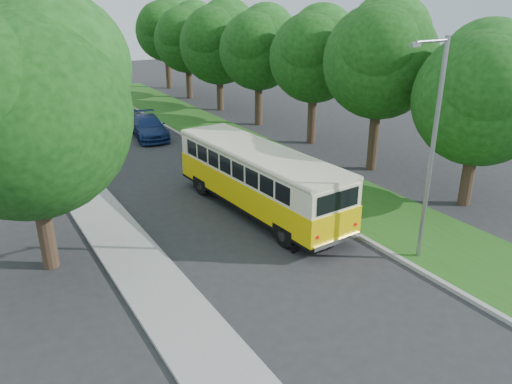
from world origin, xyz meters
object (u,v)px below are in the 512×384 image
car_white (201,146)px  car_silver (240,168)px  vintage_bus (259,181)px  car_blue (149,127)px  lamppost_near (431,147)px  lamppost_far (52,93)px  car_grey (112,108)px

car_white → car_silver: bearing=-76.2°
vintage_bus → car_blue: (0.12, 14.57, -0.77)m
vintage_bus → car_white: 8.95m
lamppost_near → vintage_bus: size_ratio=0.79×
lamppost_far → vintage_bus: 13.54m
car_silver → lamppost_far: bearing=135.4°
car_blue → lamppost_far: bearing=-147.6°
vintage_bus → lamppost_far: bearing=114.2°
lamppost_far → car_white: (7.46, -2.95, -3.48)m
car_white → car_blue: car_blue is taller
lamppost_near → lamppost_far: bearing=115.7°
lamppost_near → car_grey: (-2.96, 28.73, -3.63)m
vintage_bus → lamppost_near: bearing=-71.5°
car_silver → car_blue: (-1.10, 10.67, 0.02)m
lamppost_far → car_white: bearing=-21.6°
lamppost_near → car_white: 16.06m
vintage_bus → car_grey: size_ratio=1.91×
car_white → car_blue: size_ratio=0.76×
vintage_bus → car_silver: size_ratio=2.41×
vintage_bus → car_silver: (1.22, 3.90, -0.79)m
lamppost_far → car_grey: (5.94, 10.23, -3.38)m
car_grey → lamppost_far: bearing=-100.7°
car_white → car_grey: 13.27m
car_silver → car_white: (0.06, 4.91, -0.08)m
car_silver → car_grey: car_grey is taller
lamppost_far → car_grey: 12.30m
lamppost_far → car_white: lamppost_far is taller
vintage_bus → car_blue: bearing=86.0°
lamppost_near → car_grey: bearing=95.9°
car_blue → car_grey: 7.43m
lamppost_near → car_silver: size_ratio=1.91×
lamppost_near → lamppost_far: lamppost_near is taller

